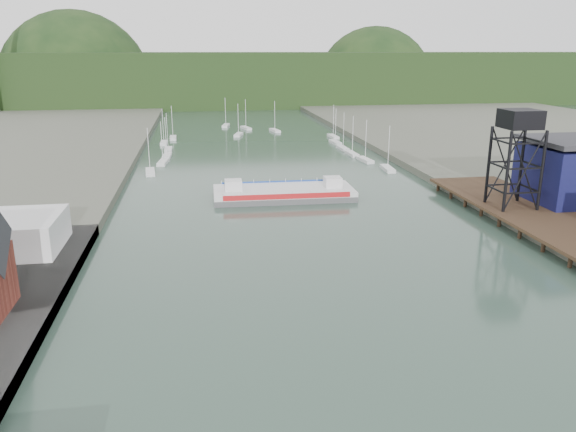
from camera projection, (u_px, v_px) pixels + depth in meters
name	position (u px, v px, depth m)	size (l,w,h in m)	color
east_pier	(570.00, 230.00, 82.14)	(14.00, 70.00, 2.45)	black
lift_tower	(520.00, 125.00, 90.24)	(6.50, 6.50, 16.00)	black
marina_sailboats	(255.00, 145.00, 165.53)	(57.71, 92.65, 0.90)	silver
distant_hills	(218.00, 81.00, 316.30)	(500.00, 120.00, 80.00)	black
chain_ferry	(284.00, 192.00, 107.26)	(26.76, 11.35, 3.82)	#4F4F52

